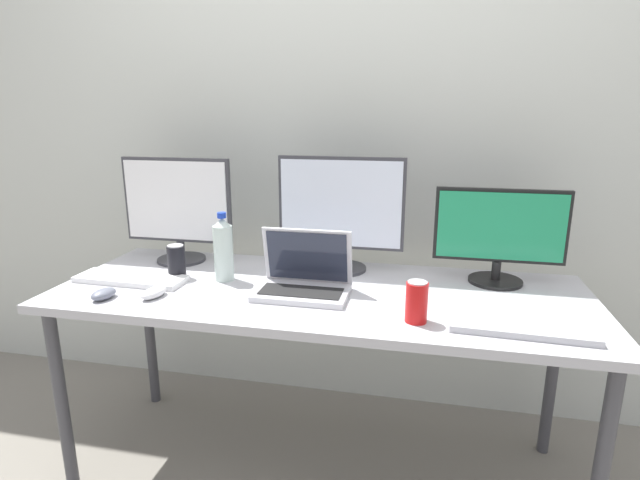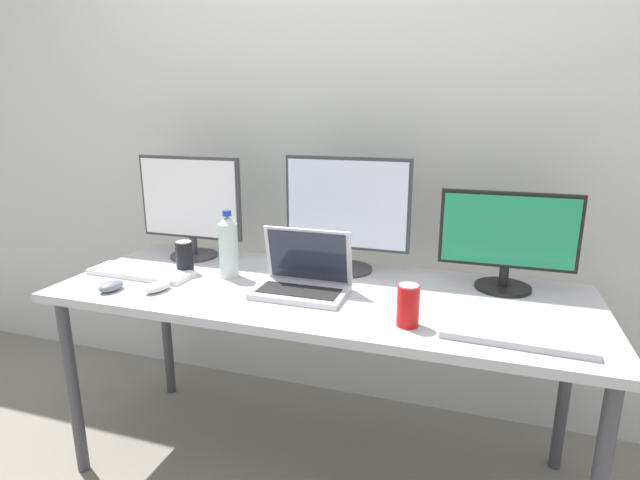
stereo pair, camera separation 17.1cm
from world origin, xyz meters
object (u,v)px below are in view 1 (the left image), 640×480
at_px(monitor_center, 341,211).
at_px(mouse_by_laptop, 154,293).
at_px(monitor_left, 178,207).
at_px(keyboard_main, 131,279).
at_px(laptop_silver, 304,278).
at_px(keyboard_aux, 522,327).
at_px(work_desk, 320,305).
at_px(soda_can_by_laptop, 176,262).
at_px(soda_can_near_keyboard, 417,302).
at_px(water_bottle, 223,249).
at_px(monitor_right, 500,234).
at_px(mouse_by_keyboard, 104,294).

bearing_deg(monitor_center, mouse_by_laptop, -142.84).
xyz_separation_m(monitor_left, keyboard_main, (-0.06, -0.28, -0.22)).
bearing_deg(laptop_silver, keyboard_aux, -13.64).
height_order(work_desk, monitor_left, monitor_left).
xyz_separation_m(mouse_by_laptop, soda_can_by_laptop, (-0.02, 0.21, 0.05)).
relative_size(monitor_left, monitor_center, 0.94).
bearing_deg(monitor_left, soda_can_near_keyboard, -23.20).
xyz_separation_m(monitor_left, monitor_center, (0.67, 0.02, 0.01)).
bearing_deg(soda_can_near_keyboard, monitor_left, 156.80).
xyz_separation_m(laptop_silver, soda_can_near_keyboard, (0.38, -0.16, 0.01)).
xyz_separation_m(soda_can_near_keyboard, soda_can_by_laptop, (-0.89, 0.22, 0.00)).
distance_m(mouse_by_laptop, water_bottle, 0.29).
distance_m(monitor_center, monitor_right, 0.58).
bearing_deg(soda_can_by_laptop, laptop_silver, -6.31).
bearing_deg(mouse_by_laptop, soda_can_near_keyboard, 12.03).
relative_size(monitor_right, keyboard_aux, 1.14).
bearing_deg(water_bottle, mouse_by_keyboard, -140.29).
distance_m(keyboard_aux, mouse_by_laptop, 1.17).
distance_m(monitor_left, keyboard_main, 0.36).
xyz_separation_m(work_desk, soda_can_by_laptop, (-0.55, 0.01, 0.12)).
relative_size(keyboard_aux, water_bottle, 1.57).
xyz_separation_m(work_desk, monitor_center, (0.03, 0.23, 0.30)).
bearing_deg(keyboard_main, laptop_silver, 3.38).
height_order(water_bottle, soda_can_by_laptop, water_bottle).
xyz_separation_m(work_desk, laptop_silver, (-0.05, -0.04, 0.11)).
distance_m(keyboard_aux, water_bottle, 1.04).
relative_size(keyboard_aux, mouse_by_laptop, 3.80).
bearing_deg(keyboard_aux, monitor_left, 164.34).
bearing_deg(soda_can_by_laptop, mouse_by_keyboard, -118.18).
xyz_separation_m(water_bottle, soda_can_by_laptop, (-0.18, -0.01, -0.05)).
bearing_deg(work_desk, mouse_by_keyboard, -160.71).
height_order(mouse_by_laptop, water_bottle, water_bottle).
bearing_deg(keyboard_main, soda_can_by_laptop, 29.62).
bearing_deg(mouse_by_laptop, monitor_right, 32.13).
distance_m(monitor_left, water_bottle, 0.35).
bearing_deg(work_desk, monitor_center, 82.37).
relative_size(keyboard_main, soda_can_near_keyboard, 3.25).
height_order(keyboard_aux, mouse_by_keyboard, mouse_by_keyboard).
bearing_deg(soda_can_near_keyboard, laptop_silver, 156.89).
bearing_deg(keyboard_aux, mouse_by_keyboard, -176.05).
relative_size(work_desk, monitor_right, 4.06).
xyz_separation_m(monitor_right, keyboard_aux, (0.02, -0.41, -0.17)).
distance_m(monitor_left, soda_can_by_laptop, 0.27).
relative_size(work_desk, mouse_by_laptop, 17.64).
bearing_deg(mouse_by_keyboard, work_desk, 28.69).
relative_size(water_bottle, soda_can_by_laptop, 2.03).
height_order(monitor_right, keyboard_main, monitor_right).
bearing_deg(water_bottle, keyboard_main, -164.62).
height_order(laptop_silver, soda_can_by_laptop, laptop_silver).
bearing_deg(monitor_right, soda_can_near_keyboard, -123.72).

